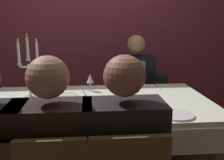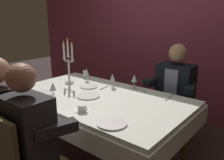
{
  "view_description": "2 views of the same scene",
  "coord_description": "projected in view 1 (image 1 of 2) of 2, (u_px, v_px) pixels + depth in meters",
  "views": [
    {
      "loc": [
        -0.08,
        -2.15,
        1.4
      ],
      "look_at": [
        0.13,
        0.13,
        0.89
      ],
      "focal_mm": 42.79,
      "sensor_mm": 36.0,
      "label": 1
    },
    {
      "loc": [
        1.59,
        -1.69,
        1.56
      ],
      "look_at": [
        0.14,
        0.08,
        0.92
      ],
      "focal_mm": 37.25,
      "sensor_mm": 36.0,
      "label": 2
    }
  ],
  "objects": [
    {
      "name": "dinner_plate_1",
      "position": [
        65.0,
        95.0,
        2.38
      ],
      "size": [
        0.21,
        0.21,
        0.01
      ],
      "primitive_type": "cylinder",
      "color": "white",
      "rests_on": "dining_table"
    },
    {
      "name": "dinner_plate_2",
      "position": [
        32.0,
        115.0,
        1.89
      ],
      "size": [
        0.23,
        0.23,
        0.01
      ],
      "primitive_type": "cylinder",
      "color": "white",
      "rests_on": "dining_table"
    },
    {
      "name": "fork_2",
      "position": [
        84.0,
        93.0,
        2.48
      ],
      "size": [
        0.04,
        0.17,
        0.01
      ],
      "primitive_type": "cube",
      "rotation": [
        0.0,
        0.0,
        1.72
      ],
      "color": "#B7B7BC",
      "rests_on": "dining_table"
    },
    {
      "name": "dining_table",
      "position": [
        98.0,
        114.0,
        2.27
      ],
      "size": [
        1.94,
        1.14,
        0.74
      ],
      "color": "white",
      "rests_on": "ground_plane"
    },
    {
      "name": "coffee_cup_0",
      "position": [
        126.0,
        113.0,
        1.88
      ],
      "size": [
        0.13,
        0.12,
        0.06
      ],
      "color": "white",
      "rests_on": "dining_table"
    },
    {
      "name": "wine_glass_3",
      "position": [
        112.0,
        76.0,
        2.69
      ],
      "size": [
        0.07,
        0.07,
        0.16
      ],
      "color": "silver",
      "rests_on": "dining_table"
    },
    {
      "name": "spoon_0",
      "position": [
        120.0,
        87.0,
        2.71
      ],
      "size": [
        0.17,
        0.02,
        0.01
      ],
      "primitive_type": "cube",
      "rotation": [
        0.0,
        0.0,
        -0.04
      ],
      "color": "#B7B7BC",
      "rests_on": "dining_table"
    },
    {
      "name": "candelabra",
      "position": [
        29.0,
        73.0,
        2.26
      ],
      "size": [
        0.19,
        0.11,
        0.56
      ],
      "color": "silver",
      "rests_on": "dining_table"
    },
    {
      "name": "dinner_plate_3",
      "position": [
        177.0,
        115.0,
        1.89
      ],
      "size": [
        0.24,
        0.24,
        0.01
      ],
      "primitive_type": "cylinder",
      "color": "white",
      "rests_on": "dining_table"
    },
    {
      "name": "dinner_plate_0",
      "position": [
        91.0,
        103.0,
        2.16
      ],
      "size": [
        0.25,
        0.25,
        0.01
      ],
      "primitive_type": "cylinder",
      "color": "white",
      "rests_on": "dining_table"
    },
    {
      "name": "knife_1",
      "position": [
        157.0,
        87.0,
        2.71
      ],
      "size": [
        0.03,
        0.19,
        0.01
      ],
      "primitive_type": "cube",
      "rotation": [
        0.0,
        0.0,
        1.65
      ],
      "color": "#B7B7BC",
      "rests_on": "dining_table"
    },
    {
      "name": "seated_diner_3",
      "position": [
        136.0,
        78.0,
        3.15
      ],
      "size": [
        0.63,
        0.48,
        1.24
      ],
      "color": "brown",
      "rests_on": "ground_plane"
    },
    {
      "name": "back_wall",
      "position": [
        93.0,
        24.0,
        3.73
      ],
      "size": [
        6.0,
        0.12,
        2.7
      ],
      "primitive_type": "cube",
      "color": "#88364D",
      "rests_on": "ground_plane"
    },
    {
      "name": "seated_diner_1",
      "position": [
        52.0,
        154.0,
        1.36
      ],
      "size": [
        0.63,
        0.48,
        1.24
      ],
      "color": "brown",
      "rests_on": "ground_plane"
    },
    {
      "name": "wine_glass_2",
      "position": [
        44.0,
        80.0,
        2.5
      ],
      "size": [
        0.07,
        0.07,
        0.16
      ],
      "color": "silver",
      "rests_on": "dining_table"
    },
    {
      "name": "wine_glass_0",
      "position": [
        90.0,
        79.0,
        2.54
      ],
      "size": [
        0.07,
        0.07,
        0.16
      ],
      "color": "silver",
      "rests_on": "dining_table"
    },
    {
      "name": "water_tumbler_0",
      "position": [
        32.0,
        85.0,
        2.61
      ],
      "size": [
        0.06,
        0.06,
        0.09
      ],
      "primitive_type": "cylinder",
      "color": "silver",
      "rests_on": "dining_table"
    },
    {
      "name": "wine_glass_1",
      "position": [
        56.0,
        100.0,
        1.88
      ],
      "size": [
        0.07,
        0.07,
        0.16
      ],
      "color": "silver",
      "rests_on": "dining_table"
    },
    {
      "name": "seated_diner_2",
      "position": [
        124.0,
        151.0,
        1.39
      ],
      "size": [
        0.63,
        0.48,
        1.24
      ],
      "color": "brown",
      "rests_on": "ground_plane"
    }
  ]
}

